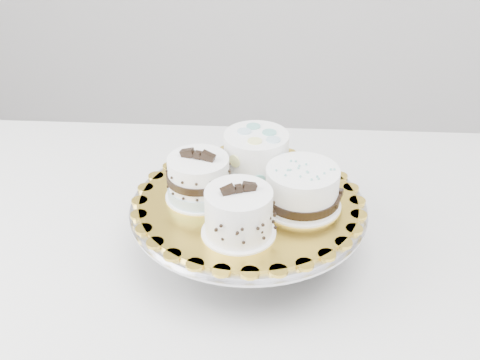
% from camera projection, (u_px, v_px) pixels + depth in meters
% --- Properties ---
extents(table, '(1.40, 1.05, 0.75)m').
position_uv_depth(table, '(230.00, 274.00, 1.05)').
color(table, silver).
rests_on(table, floor).
extents(cake_stand, '(0.37, 0.37, 0.10)m').
position_uv_depth(cake_stand, '(248.00, 219.00, 0.95)').
color(cake_stand, gray).
rests_on(cake_stand, table).
extents(cake_board, '(0.41, 0.41, 0.00)m').
position_uv_depth(cake_board, '(248.00, 201.00, 0.93)').
color(cake_board, gold).
rests_on(cake_board, cake_stand).
extents(cake_swirl, '(0.13, 0.13, 0.08)m').
position_uv_depth(cake_swirl, '(239.00, 214.00, 0.84)').
color(cake_swirl, white).
rests_on(cake_swirl, cake_board).
extents(cake_banded, '(0.11, 0.11, 0.09)m').
position_uv_depth(cake_banded, '(199.00, 179.00, 0.92)').
color(cake_banded, white).
rests_on(cake_banded, cake_board).
extents(cake_dots, '(0.14, 0.14, 0.08)m').
position_uv_depth(cake_dots, '(256.00, 155.00, 0.97)').
color(cake_dots, white).
rests_on(cake_dots, cake_board).
extents(cake_ribbon, '(0.13, 0.12, 0.07)m').
position_uv_depth(cake_ribbon, '(303.00, 189.00, 0.90)').
color(cake_ribbon, white).
rests_on(cake_ribbon, cake_board).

